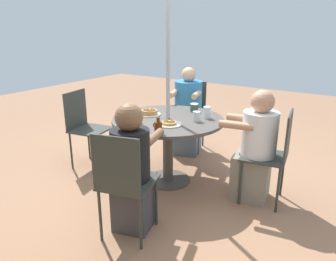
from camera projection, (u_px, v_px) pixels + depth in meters
The scene contains 17 objects.
ground_plane at pixel (168, 180), 3.72m from camera, with size 12.00×12.00×0.00m, color #9E7051.
patio_table at pixel (168, 129), 3.53m from camera, with size 1.20×1.20×0.73m.
umbrella_pole at pixel (168, 72), 3.34m from camera, with size 0.04×0.04×2.44m, color #ADADB2.
patio_chair_north at pixel (274, 151), 3.11m from camera, with size 0.47×0.47×0.93m.
diner_north at pixel (255, 151), 3.19m from camera, with size 0.55×0.40×1.12m.
patio_chair_east at pixel (190, 111), 4.57m from camera, with size 0.52×0.52×0.93m.
diner_east at pixel (187, 115), 4.41m from camera, with size 0.48×0.56×1.16m.
patio_chair_south at pixel (84, 124), 3.97m from camera, with size 0.48×0.48×0.93m.
patio_chair_west at pixel (123, 179), 2.55m from camera, with size 0.51×0.51×0.93m.
diner_west at pixel (132, 172), 2.71m from camera, with size 0.43×0.56×1.11m.
pancake_plate_a at pixel (149, 113), 3.61m from camera, with size 0.25×0.25×0.07m.
pancake_plate_b at pixel (169, 124), 3.26m from camera, with size 0.25×0.25×0.05m.
pancake_plate_c at pixel (131, 122), 3.32m from camera, with size 0.25×0.25×0.05m.
syrup_bottle at pixel (158, 127), 3.00m from camera, with size 0.10×0.07×0.15m.
coffee_cup at pixel (194, 108), 3.75m from camera, with size 0.09×0.09×0.09m.
drinking_glass_a at pixel (197, 116), 3.38m from camera, with size 0.08×0.08×0.10m, color silver.
drinking_glass_b at pixel (207, 112), 3.49m from camera, with size 0.08×0.08×0.12m, color silver.
Camera 1 is at (-1.86, 2.80, 1.70)m, focal length 35.00 mm.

